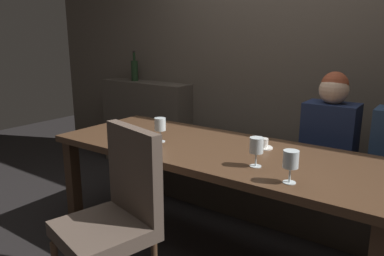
% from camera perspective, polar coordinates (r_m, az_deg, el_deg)
% --- Properties ---
extents(ground, '(9.00, 9.00, 0.00)m').
position_cam_1_polar(ground, '(2.68, 3.50, -18.33)').
color(ground, black).
extents(back_wall_tiled, '(6.00, 0.12, 3.00)m').
position_cam_1_polar(back_wall_tiled, '(3.37, 15.36, 14.70)').
color(back_wall_tiled, brown).
rests_on(back_wall_tiled, ground).
extents(back_counter, '(1.10, 0.28, 0.95)m').
position_cam_1_polar(back_counter, '(4.15, -7.01, 0.58)').
color(back_counter, '#494138').
rests_on(back_counter, ground).
extents(dining_table, '(2.20, 0.84, 0.74)m').
position_cam_1_polar(dining_table, '(2.39, 3.74, -5.03)').
color(dining_table, '#412B1C').
rests_on(dining_table, ground).
extents(banquette_bench, '(2.50, 0.44, 0.45)m').
position_cam_1_polar(banquette_bench, '(3.13, 10.46, -8.88)').
color(banquette_bench, '#312A23').
rests_on(banquette_bench, ground).
extents(chair_near_side, '(0.53, 0.53, 0.98)m').
position_cam_1_polar(chair_near_side, '(2.00, -11.52, -12.14)').
color(chair_near_side, '#4C3321').
rests_on(chair_near_side, ground).
extents(diner_redhead, '(0.36, 0.24, 0.75)m').
position_cam_1_polar(diner_redhead, '(2.78, 20.62, 0.04)').
color(diner_redhead, '#192342').
rests_on(diner_redhead, banquette_bench).
extents(wine_bottle_dark_red, '(0.08, 0.08, 0.33)m').
position_cam_1_polar(wine_bottle_dark_red, '(4.15, -8.87, 8.87)').
color(wine_bottle_dark_red, black).
rests_on(wine_bottle_dark_red, back_counter).
extents(wine_glass_near_right, '(0.08, 0.08, 0.16)m').
position_cam_1_polar(wine_glass_near_right, '(1.83, 15.03, -4.81)').
color(wine_glass_near_right, silver).
rests_on(wine_glass_near_right, dining_table).
extents(wine_glass_center_front, '(0.08, 0.08, 0.16)m').
position_cam_1_polar(wine_glass_center_front, '(2.47, -4.96, 0.48)').
color(wine_glass_center_front, silver).
rests_on(wine_glass_center_front, dining_table).
extents(wine_glass_end_right, '(0.08, 0.08, 0.16)m').
position_cam_1_polar(wine_glass_end_right, '(2.02, 9.94, -2.77)').
color(wine_glass_end_right, silver).
rests_on(wine_glass_end_right, dining_table).
extents(espresso_cup, '(0.12, 0.12, 0.06)m').
position_cam_1_polar(espresso_cup, '(2.38, 10.98, -2.47)').
color(espresso_cup, white).
rests_on(espresso_cup, dining_table).
extents(dessert_plate, '(0.19, 0.19, 0.05)m').
position_cam_1_polar(dessert_plate, '(2.62, -10.00, -1.17)').
color(dessert_plate, white).
rests_on(dessert_plate, dining_table).
extents(fork_on_table, '(0.02, 0.17, 0.01)m').
position_cam_1_polar(fork_on_table, '(2.52, -8.07, -1.98)').
color(fork_on_table, silver).
rests_on(fork_on_table, dining_table).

